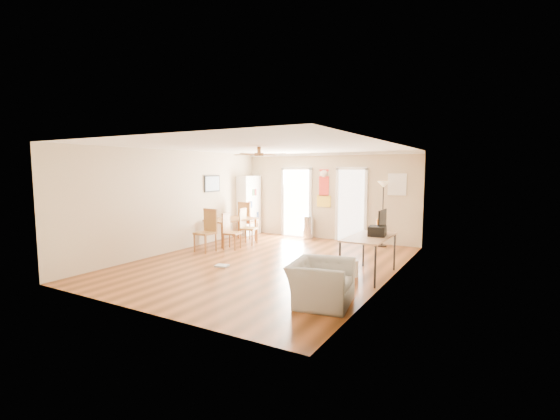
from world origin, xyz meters
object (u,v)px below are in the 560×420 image
Objects in this scene: torchiere_lamp at (383,214)px; printer at (377,231)px; trash_can at (308,227)px; dining_table at (231,231)px; dining_chair_far at (249,220)px; computer_desk at (369,256)px; bookshelf at (249,205)px; dining_chair_near at (205,231)px; wastebasket_b at (351,268)px; dining_chair_right_a at (249,227)px; armchair at (321,283)px; dining_chair_right_b at (232,231)px; wastebasket_a at (329,273)px.

torchiere_lamp is 3.05m from printer.
torchiere_lamp is (2.29, -0.08, 0.55)m from trash_can.
dining_table is 4.82m from printer.
computer_desk is at bearing 154.79° from dining_chair_far.
dining_chair_near is at bearing -77.29° from bookshelf.
wastebasket_b is at bearing -32.23° from bookshelf.
dining_chair_right_a is 3.72m from torchiere_lamp.
trash_can is at bearing -152.56° from dining_chair_far.
armchair is (0.39, -5.02, -0.56)m from torchiere_lamp.
dining_chair_far is at bearing 148.68° from wastebasket_b.
printer is at bearing 36.13° from wastebasket_b.
dining_table is 3.74× the size of printer.
printer is at bearing -27.37° from bookshelf.
dining_chair_near is 3.32× the size of wastebasket_b.
torchiere_lamp is at bearing 100.40° from computer_desk.
printer is (0.12, 0.12, 0.50)m from computer_desk.
dining_chair_right_a is 1.05m from dining_chair_far.
dining_chair_right_a is at bearing 127.69° from dining_chair_far.
computer_desk is at bearing -17.79° from dining_table.
dining_table is 1.40× the size of dining_chair_right_a.
computer_desk is 0.53m from printer.
bookshelf is at bearing 145.86° from wastebasket_b.
dining_chair_right_b is at bearing 163.69° from printer.
armchair is at bearing -134.45° from dining_chair_right_b.
dining_chair_near is 4.80m from torchiere_lamp.
dining_chair_right_b reaches higher than trash_can.
bookshelf is at bearing 34.52° from armchair.
dining_chair_near is 4.08m from wastebasket_b.
bookshelf is 1.75× the size of dining_chair_near.
wastebasket_b is at bearing -147.84° from computer_desk.
dining_chair_right_b is 1.38× the size of trash_can.
torchiere_lamp is (3.36, 1.56, 0.39)m from dining_chair_right_a.
dining_chair_far reaches higher than wastebasket_b.
trash_can is at bearing 46.90° from dining_table.
bookshelf is 1.27× the size of computer_desk.
bookshelf is 1.35× the size of dining_table.
printer reaches higher than trash_can.
dining_table is 1.31m from dining_chair_near.
dining_chair_right_a is 2.68× the size of printer.
dining_chair_right_a is 4.31m from printer.
wastebasket_b is (4.18, -1.62, -0.19)m from dining_table.
dining_chair_near reaches higher than printer.
wastebasket_a is at bearing -89.55° from torchiere_lamp.
torchiere_lamp is 3.37m from wastebasket_b.
computer_desk is 0.42m from wastebasket_b.
trash_can is at bearing -43.48° from dining_chair_right_a.
computer_desk reaches higher than trash_can.
dining_chair_right_b is 0.86× the size of dining_chair_far.
bookshelf is at bearing 149.05° from computer_desk.
dining_table is 4.70× the size of wastebasket_a.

